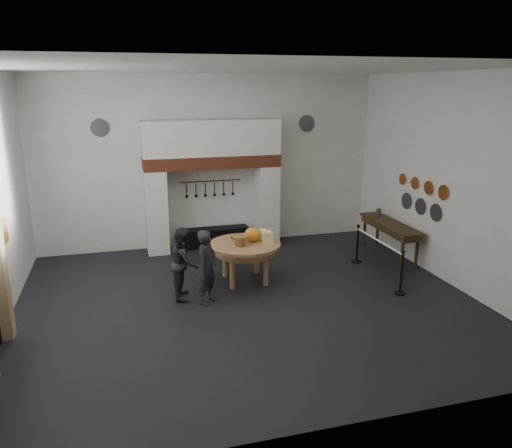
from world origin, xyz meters
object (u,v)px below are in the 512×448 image
object	(u,v)px
iron_range	(213,237)
barrier_post_near	(401,273)
visitor_far	(184,263)
work_table	(245,245)
side_table	(390,224)
visitor_near	(207,267)
barrier_post_far	(357,245)

from	to	relation	value
iron_range	barrier_post_near	distance (m)	5.25
visitor_far	work_table	bearing A→B (deg)	-58.80
side_table	barrier_post_near	bearing A→B (deg)	-113.76
visitor_near	work_table	bearing A→B (deg)	-9.58
iron_range	barrier_post_near	xyz separation A→B (m)	(3.16, -4.19, 0.20)
visitor_far	side_table	bearing A→B (deg)	-67.46
iron_range	visitor_far	distance (m)	3.38
barrier_post_far	side_table	bearing A→B (deg)	8.02
barrier_post_near	work_table	bearing A→B (deg)	152.01
side_table	barrier_post_far	xyz separation A→B (m)	(-0.94, -0.13, -0.42)
barrier_post_near	barrier_post_far	distance (m)	2.00
iron_range	side_table	distance (m)	4.63
visitor_near	barrier_post_far	distance (m)	4.18
visitor_near	side_table	size ratio (longest dim) A/B	0.68
barrier_post_near	barrier_post_far	size ratio (longest dim) A/B	1.00
iron_range	visitor_near	distance (m)	3.65
side_table	barrier_post_near	size ratio (longest dim) A/B	2.44
iron_range	work_table	xyz separation A→B (m)	(0.21, -2.62, 0.59)
work_table	visitor_near	xyz separation A→B (m)	(-0.99, -0.91, -0.09)
work_table	barrier_post_far	xyz separation A→B (m)	(2.95, 0.43, -0.39)
iron_range	barrier_post_near	size ratio (longest dim) A/B	2.11
work_table	barrier_post_far	world-z (taller)	barrier_post_far
visitor_far	barrier_post_near	bearing A→B (deg)	-92.64
work_table	iron_range	bearing A→B (deg)	94.64
work_table	visitor_far	xyz separation A→B (m)	(-1.39, -0.51, -0.10)
visitor_far	side_table	distance (m)	5.39
barrier_post_near	barrier_post_far	bearing A→B (deg)	90.00
visitor_near	barrier_post_near	world-z (taller)	visitor_near
visitor_far	barrier_post_far	distance (m)	4.45
work_table	visitor_near	size ratio (longest dim) A/B	1.05
iron_range	side_table	size ratio (longest dim) A/B	0.86
iron_range	visitor_near	size ratio (longest dim) A/B	1.26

